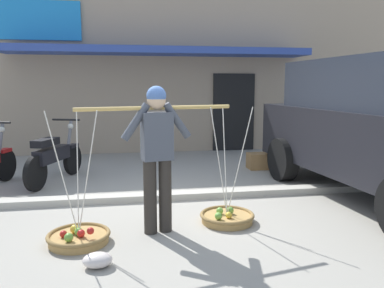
# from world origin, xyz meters

# --- Properties ---
(ground_plane) EXTENTS (90.00, 90.00, 0.00)m
(ground_plane) POSITION_xyz_m (0.00, 0.00, 0.00)
(ground_plane) COLOR #9E998C
(sidewalk_curb) EXTENTS (20.00, 0.24, 0.10)m
(sidewalk_curb) POSITION_xyz_m (0.00, 0.70, 0.05)
(sidewalk_curb) COLOR #BAB4A5
(sidewalk_curb) RESTS_ON ground
(fruit_vendor) EXTENTS (1.76, 0.40, 1.70)m
(fruit_vendor) POSITION_xyz_m (-0.40, -0.57, 0.98)
(fruit_vendor) COLOR #2D2823
(fruit_vendor) RESTS_ON ground
(fruit_basket_left_side) EXTENTS (0.68, 0.68, 1.45)m
(fruit_basket_left_side) POSITION_xyz_m (0.48, -0.40, 0.07)
(fruit_basket_left_side) COLOR #B2894C
(fruit_basket_left_side) RESTS_ON ground
(fruit_basket_right_side) EXTENTS (0.68, 0.68, 1.45)m
(fruit_basket_right_side) POSITION_xyz_m (-1.28, -0.76, 0.07)
(fruit_basket_right_side) COLOR #B2894C
(fruit_basket_right_side) RESTS_ON ground
(motorcycle_second_in_row) EXTENTS (0.76, 1.74, 1.09)m
(motorcycle_second_in_row) POSITION_xyz_m (-2.01, 2.06, 0.45)
(motorcycle_second_in_row) COLOR black
(motorcycle_second_in_row) RESTS_ON ground
(storefront_building) EXTENTS (13.00, 6.00, 4.20)m
(storefront_building) POSITION_xyz_m (0.07, 7.37, 2.10)
(storefront_building) COLOR tan
(storefront_building) RESTS_ON ground
(plastic_litter_bag) EXTENTS (0.28, 0.22, 0.14)m
(plastic_litter_bag) POSITION_xyz_m (-1.03, -1.36, 0.07)
(plastic_litter_bag) COLOR silver
(plastic_litter_bag) RESTS_ON ground
(wooden_crate) EXTENTS (0.44, 0.36, 0.32)m
(wooden_crate) POSITION_xyz_m (1.92, 2.54, 0.16)
(wooden_crate) COLOR olive
(wooden_crate) RESTS_ON ground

